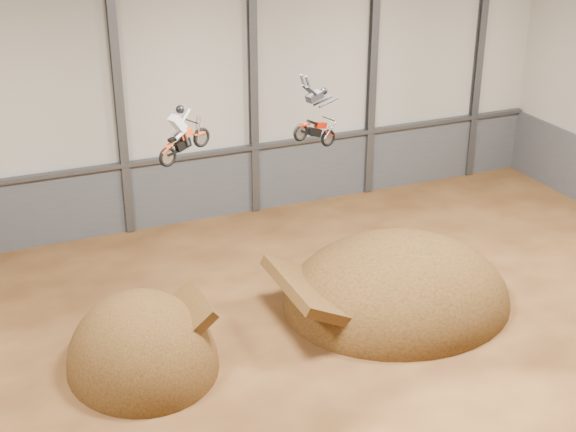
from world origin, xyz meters
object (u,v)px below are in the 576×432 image
at_px(landing_ramp, 396,303).
at_px(fmx_rider_a, 186,128).
at_px(takeoff_ramp, 143,366).
at_px(fmx_rider_b, 313,113).

height_order(landing_ramp, fmx_rider_a, fmx_rider_a).
relative_size(landing_ramp, fmx_rider_a, 4.14).
bearing_deg(landing_ramp, takeoff_ramp, -178.19).
relative_size(takeoff_ramp, fmx_rider_a, 2.71).
distance_m(landing_ramp, fmx_rider_b, 9.80).
xyz_separation_m(takeoff_ramp, landing_ramp, (10.85, 0.34, 0.00)).
distance_m(fmx_rider_a, fmx_rider_b, 4.60).
bearing_deg(fmx_rider_b, takeoff_ramp, 163.53).
height_order(fmx_rider_a, fmx_rider_b, fmx_rider_b).
bearing_deg(landing_ramp, fmx_rider_b, -174.08).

